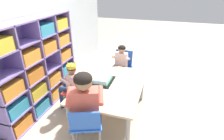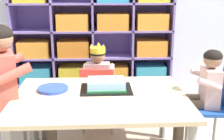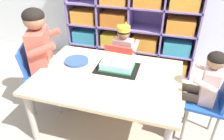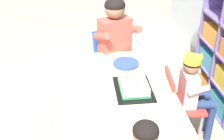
{
  "view_description": "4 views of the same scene",
  "coord_description": "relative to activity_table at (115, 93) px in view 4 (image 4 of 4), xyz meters",
  "views": [
    {
      "loc": [
        -2.12,
        -0.67,
        1.86
      ],
      "look_at": [
        0.07,
        0.0,
        0.74
      ],
      "focal_mm": 29.0,
      "sensor_mm": 36.0,
      "label": 1
    },
    {
      "loc": [
        -0.02,
        -1.97,
        1.32
      ],
      "look_at": [
        0.09,
        -0.0,
        0.75
      ],
      "focal_mm": 47.42,
      "sensor_mm": 36.0,
      "label": 2
    },
    {
      "loc": [
        0.48,
        -1.47,
        1.57
      ],
      "look_at": [
        0.06,
        -0.05,
        0.65
      ],
      "focal_mm": 34.44,
      "sensor_mm": 36.0,
      "label": 3
    },
    {
      "loc": [
        1.91,
        -0.24,
        1.81
      ],
      "look_at": [
        -0.02,
        -0.02,
        0.7
      ],
      "focal_mm": 47.26,
      "sensor_mm": 36.0,
      "label": 4
    }
  ],
  "objects": [
    {
      "name": "activity_table",
      "position": [
        0.0,
        0.0,
        0.0
      ],
      "size": [
        1.24,
        0.88,
        0.55
      ],
      "color": "#D1B789",
      "rests_on": "ground"
    },
    {
      "name": "classroom_chair_blue",
      "position": [
        -0.01,
        0.54,
        -0.12
      ],
      "size": [
        0.34,
        0.34,
        0.63
      ],
      "rotation": [
        0.0,
        0.0,
        3.06
      ],
      "color": "red",
      "rests_on": "ground"
    },
    {
      "name": "ground",
      "position": [
        0.0,
        0.0,
        -0.49
      ],
      "size": [
        16.0,
        16.0,
        0.0
      ],
      "primitive_type": "plane",
      "color": "tan"
    },
    {
      "name": "fork_near_child_seat",
      "position": [
        0.07,
        -0.27,
        0.06
      ],
      "size": [
        0.12,
        0.09,
        0.0
      ],
      "rotation": [
        0.0,
        0.0,
        0.61
      ],
      "color": "white",
      "rests_on": "activity_table"
    },
    {
      "name": "paper_plate_stack",
      "position": [
        -0.35,
        0.14,
        0.07
      ],
      "size": [
        0.23,
        0.23,
        0.02
      ],
      "primitive_type": "cylinder",
      "color": "blue",
      "rests_on": "activity_table"
    },
    {
      "name": "classroom_chair_adult_side",
      "position": [
        -0.74,
        0.06,
        -0.05
      ],
      "size": [
        0.44,
        0.44,
        0.7
      ],
      "rotation": [
        0.0,
        0.0,
        1.95
      ],
      "color": "blue",
      "rests_on": "ground"
    },
    {
      "name": "child_with_crown",
      "position": [
        -0.01,
        0.64,
        0.01
      ],
      "size": [
        0.31,
        0.31,
        0.82
      ],
      "rotation": [
        0.0,
        0.0,
        3.06
      ],
      "color": "beige",
      "rests_on": "ground"
    },
    {
      "name": "fork_by_napkin",
      "position": [
        0.3,
        -0.16,
        0.06
      ],
      "size": [
        0.13,
        0.07,
        0.0
      ],
      "rotation": [
        0.0,
        0.0,
        5.84
      ],
      "color": "white",
      "rests_on": "activity_table"
    },
    {
      "name": "birthday_cake_on_tray",
      "position": [
        0.05,
        0.13,
        0.09
      ],
      "size": [
        0.38,
        0.28,
        0.11
      ],
      "color": "black",
      "rests_on": "activity_table"
    },
    {
      "name": "fork_scattered_mid_table",
      "position": [
        -0.49,
        0.34,
        0.06
      ],
      "size": [
        0.04,
        0.13,
        0.0
      ],
      "rotation": [
        0.0,
        0.0,
        1.4
      ],
      "color": "white",
      "rests_on": "activity_table"
    },
    {
      "name": "paper_napkin_square",
      "position": [
        -0.37,
        -0.3,
        0.06
      ],
      "size": [
        0.15,
        0.15,
        0.0
      ],
      "primitive_type": "cube",
      "rotation": [
        0.0,
        0.0,
        -0.49
      ],
      "color": "white",
      "rests_on": "activity_table"
    },
    {
      "name": "adult_helper_seated",
      "position": [
        -0.63,
        0.1,
        0.17
      ],
      "size": [
        0.49,
        0.47,
        1.06
      ],
      "rotation": [
        0.0,
        0.0,
        1.95
      ],
      "color": "#D15647",
      "rests_on": "ground"
    }
  ]
}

